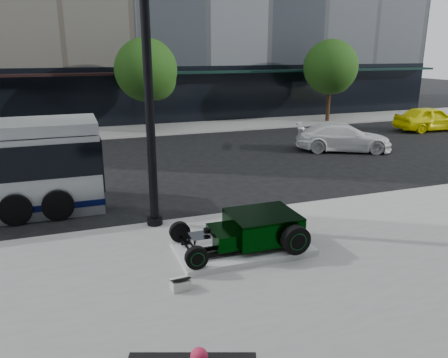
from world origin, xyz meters
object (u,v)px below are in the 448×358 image
object	(u,v)px
hot_rod	(255,228)
lamppost	(149,92)
yellow_taxi	(430,119)
white_sedan	(343,137)

from	to	relation	value
hot_rod	lamppost	xyz separation A→B (m)	(-2.10, 2.55, 3.27)
lamppost	yellow_taxi	distance (m)	22.68
hot_rod	white_sedan	bearing A→B (deg)	46.07
hot_rod	white_sedan	xyz separation A→B (m)	(9.17, 9.52, 0.01)
hot_rod	white_sedan	distance (m)	13.22
lamppost	white_sedan	bearing A→B (deg)	31.73
lamppost	white_sedan	world-z (taller)	lamppost
hot_rod	white_sedan	size ratio (longest dim) A/B	0.66
white_sedan	yellow_taxi	world-z (taller)	yellow_taxi
hot_rod	lamppost	size ratio (longest dim) A/B	0.39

